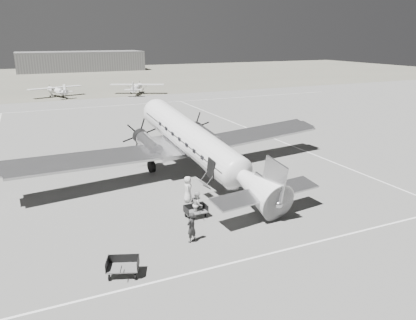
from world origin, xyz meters
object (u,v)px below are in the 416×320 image
Objects in this scene: hangar_main at (81,61)px; light_plane_left at (57,91)px; ground_crew at (191,227)px; passenger at (188,189)px; dc3_airliner at (198,146)px; baggage_cart_near at (196,211)px; ramp_agent at (197,204)px; light_plane_right at (137,88)px; baggage_cart_far at (123,267)px.

hangar_main is 3.95× the size of light_plane_left.
light_plane_left is at bearing -114.22° from ground_crew.
passenger is at bearing -94.23° from hangar_main.
dc3_airliner is at bearing -93.13° from hangar_main.
hangar_main is at bearing 83.89° from baggage_cart_near.
baggage_cart_near is 0.48m from ramp_agent.
light_plane_right is (2.24, -66.99, -2.13)m from hangar_main.
dc3_airliner reaches higher than ramp_agent.
ground_crew is at bearing 171.36° from ramp_agent.
ramp_agent is (1.67, 3.06, -0.05)m from ground_crew.
light_plane_left is at bearing -163.74° from light_plane_right.
ground_crew reaches higher than ramp_agent.
dc3_airliner reaches higher than passenger.
baggage_cart_near is 0.79× the size of passenger.
light_plane_left reaches higher than ramp_agent.
hangar_main reaches higher than ramp_agent.
ground_crew is 3.48m from ramp_agent.
baggage_cart_near is 0.83× the size of ground_crew.
hangar_main is 66.15m from light_plane_left.
baggage_cart_near is (-12.03, -60.95, -0.73)m from light_plane_right.
dc3_airliner is at bearing 72.82° from baggage_cart_far.
dc3_airliner is at bearing -74.88° from light_plane_right.
hangar_main is at bearing 116.37° from light_plane_right.
hangar_main is 1.40× the size of dc3_airliner.
light_plane_right is at bearing 72.71° from dc3_airliner.
light_plane_left is 5.47× the size of passenger.
baggage_cart_near is 0.88× the size of ramp_agent.
baggage_cart_far is 9.99m from passenger.
light_plane_right is (15.68, -2.26, 0.07)m from light_plane_left.
light_plane_right is at bearing -88.09° from hangar_main.
dc3_airliner reaches higher than light_plane_left.
passenger is at bearing -76.72° from light_plane_right.
dc3_airliner is (-6.62, -120.88, -0.45)m from hangar_main.
baggage_cart_far is 7.88m from ramp_agent.
light_plane_right is at bearing -128.03° from ground_crew.
hangar_main reaches higher than light_plane_left.
baggage_cart_far is at bearing -135.50° from dc3_airliner.
light_plane_right is at bearing 13.07° from passenger.
hangar_main is at bearing 20.02° from passenger.
light_plane_left is at bearing -101.73° from hangar_main.
light_plane_right is 62.13m from baggage_cart_near.
light_plane_left is at bearing 28.20° from passenger.
ground_crew is at bearing -175.30° from passenger.
ramp_agent is at bearing -163.48° from passenger.
light_plane_right is at bearing 77.10° from baggage_cart_near.
baggage_cart_far is at bearing -80.85° from light_plane_right.
baggage_cart_near is (-3.17, -7.07, -2.41)m from dc3_airliner.
passenger is at bearing -129.43° from dc3_airliner.
dc3_airliner is at bearing -141.07° from ground_crew.
ground_crew is 6.05m from passenger.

